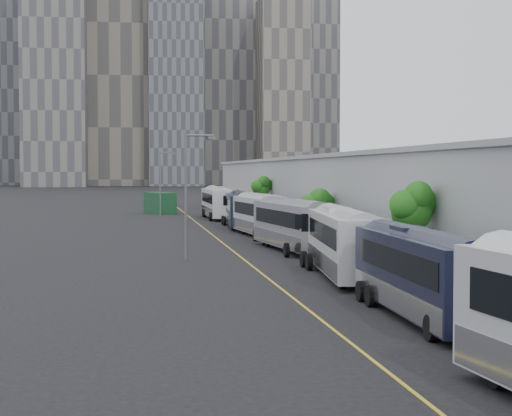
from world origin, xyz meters
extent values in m
cube|color=gray|center=(9.00, 55.00, 0.06)|extent=(10.00, 170.00, 0.12)
cube|color=gold|center=(-1.50, 55.00, 0.01)|extent=(0.12, 160.00, 0.02)
cube|color=gray|center=(13.00, 55.00, 3.40)|extent=(12.00, 160.00, 6.80)
cube|color=gray|center=(13.00, 55.00, 5.85)|extent=(12.45, 160.40, 2.57)
cube|color=gray|center=(7.10, 55.00, 7.00)|extent=(0.30, 160.00, 0.40)
cube|color=slate|center=(-35.00, 300.00, 47.50)|extent=(22.00, 22.00, 95.00)
cube|color=gray|center=(-12.00, 320.00, 60.00)|extent=(26.00, 24.00, 120.00)
cube|color=slate|center=(8.00, 310.00, 40.00)|extent=(20.00, 20.00, 80.00)
cube|color=slate|center=(28.00, 330.00, 52.50)|extent=(24.00, 24.00, 105.00)
cube|color=gray|center=(48.00, 305.00, 35.00)|extent=(18.00, 18.00, 70.00)
cube|color=slate|center=(-55.00, 340.00, 55.00)|extent=(28.00, 26.00, 110.00)
cube|color=slate|center=(65.00, 340.00, 45.00)|extent=(22.00, 22.00, 90.00)
cube|color=black|center=(2.48, 20.64, 1.79)|extent=(2.72, 12.12, 2.92)
cube|color=black|center=(2.48, 20.45, 2.31)|extent=(2.74, 10.68, 0.99)
cube|color=silver|center=(2.48, 20.64, 0.85)|extent=(2.76, 11.88, 0.94)
cube|color=black|center=(2.48, 22.03, 3.39)|extent=(1.26, 2.07, 0.28)
cube|color=silver|center=(2.73, 33.83, 1.89)|extent=(3.78, 12.98, 3.10)
cube|color=black|center=(2.73, 33.64, 2.45)|extent=(3.70, 11.46, 1.05)
cube|color=silver|center=(2.73, 33.83, 0.90)|extent=(3.80, 12.73, 0.99)
cube|color=silver|center=(2.73, 35.31, 3.59)|extent=(1.48, 2.28, 0.30)
cube|color=gray|center=(2.78, 49.17, 1.88)|extent=(3.85, 12.92, 3.08)
cube|color=black|center=(2.78, 48.97, 2.44)|extent=(3.75, 11.41, 1.05)
cube|color=silver|center=(2.78, 49.17, 0.90)|extent=(3.86, 12.67, 0.99)
cube|color=gray|center=(2.78, 50.64, 3.57)|extent=(1.49, 2.27, 0.29)
cube|color=silver|center=(2.63, 62.49, 1.88)|extent=(3.67, 12.87, 3.08)
cube|color=black|center=(2.63, 62.30, 2.43)|extent=(3.60, 11.36, 1.05)
cube|color=silver|center=(2.63, 62.49, 0.90)|extent=(3.69, 12.62, 0.98)
cube|color=silver|center=(2.63, 63.96, 3.56)|extent=(1.46, 2.25, 0.29)
cube|color=black|center=(2.28, 74.87, 1.85)|extent=(3.42, 12.63, 3.02)
cube|color=black|center=(2.28, 74.68, 2.39)|extent=(3.36, 11.14, 1.03)
cube|color=silver|center=(2.28, 74.87, 0.88)|extent=(3.44, 12.38, 0.97)
cube|color=black|center=(2.28, 76.31, 3.50)|extent=(1.40, 2.20, 0.29)
cube|color=silver|center=(1.60, 90.67, 1.95)|extent=(2.79, 13.20, 3.19)
cube|color=black|center=(1.60, 90.47, 2.52)|extent=(2.83, 11.62, 1.08)
cube|color=silver|center=(1.60, 90.67, 0.93)|extent=(2.83, 12.93, 1.02)
cube|color=silver|center=(1.60, 92.19, 3.70)|extent=(1.34, 2.24, 0.30)
cylinder|color=black|center=(5.74, 31.58, 1.98)|extent=(0.18, 0.18, 3.96)
sphere|color=#125213|center=(5.74, 31.58, 3.95)|extent=(2.12, 2.12, 2.12)
cylinder|color=black|center=(5.52, 53.88, 1.44)|extent=(0.18, 0.18, 2.88)
sphere|color=#125213|center=(5.52, 53.88, 3.02)|extent=(2.56, 2.56, 2.56)
cylinder|color=black|center=(5.84, 83.93, 1.99)|extent=(0.18, 0.18, 3.98)
sphere|color=#125213|center=(5.84, 83.93, 3.94)|extent=(1.93, 1.93, 1.93)
cylinder|color=#59595E|center=(-5.26, 43.54, 4.08)|extent=(0.18, 0.18, 8.15)
cylinder|color=#59595E|center=(-4.36, 43.54, 8.05)|extent=(1.80, 0.14, 0.14)
cube|color=#59595E|center=(-3.56, 43.54, 7.90)|extent=(0.50, 0.22, 0.18)
cylinder|color=#59595E|center=(-5.01, 97.80, 4.09)|extent=(0.18, 0.18, 8.17)
cylinder|color=#59595E|center=(-4.11, 97.80, 8.07)|extent=(1.80, 0.14, 0.14)
cube|color=#59595E|center=(-3.31, 97.80, 7.92)|extent=(0.50, 0.22, 0.18)
cube|color=#133F21|center=(-4.83, 104.43, 1.42)|extent=(4.33, 6.33, 2.84)
imported|color=black|center=(-4.09, 122.96, 0.87)|extent=(3.41, 6.48, 1.74)
camera|label=1|loc=(-8.81, -11.34, 5.81)|focal=60.00mm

